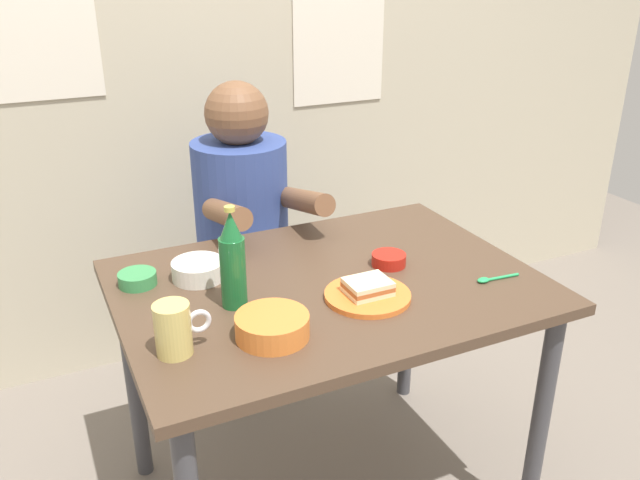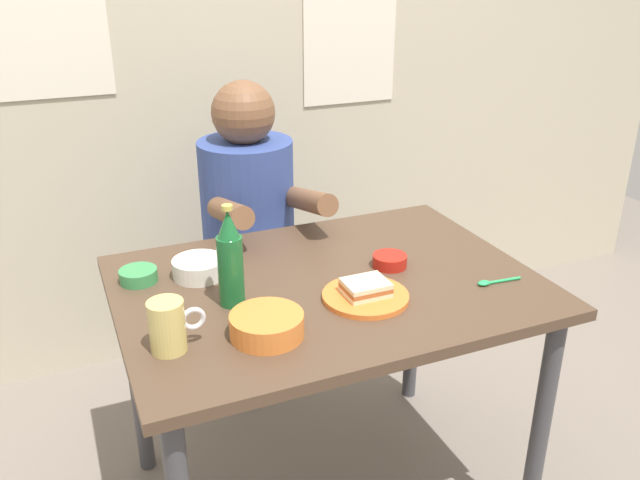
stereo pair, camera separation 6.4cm
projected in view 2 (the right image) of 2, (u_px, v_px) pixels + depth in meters
name	position (u px, v px, depth m)	size (l,w,h in m)	color
wall_back	(213.00, 25.00, 2.42)	(4.40, 0.09, 2.60)	#BCB299
dining_table	(327.00, 312.00, 1.79)	(1.10, 0.80, 0.74)	#4C3828
stool	(252.00, 305.00, 2.43)	(0.34, 0.34, 0.45)	#4C4C51
person_seated	(248.00, 200.00, 2.26)	(0.33, 0.56, 0.72)	#33478C
plate_orange	(365.00, 296.00, 1.66)	(0.22, 0.22, 0.01)	orange
sandwich	(366.00, 288.00, 1.65)	(0.11, 0.09, 0.04)	beige
beer_mug	(168.00, 326.00, 1.43)	(0.13, 0.08, 0.12)	#D1BC66
beer_bottle	(230.00, 260.00, 1.60)	(0.06, 0.06, 0.26)	#19602D
rice_bowl_white	(199.00, 267.00, 1.77)	(0.14, 0.14, 0.05)	silver
sambal_bowl_red	(390.00, 260.00, 1.83)	(0.10, 0.10, 0.03)	#B21E14
soup_bowl_orange	(267.00, 324.00, 1.49)	(0.17, 0.17, 0.05)	orange
dip_bowl_green	(138.00, 275.00, 1.75)	(0.10, 0.10, 0.03)	#388C4C
spoon	(491.00, 282.00, 1.74)	(0.13, 0.03, 0.01)	#26A559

